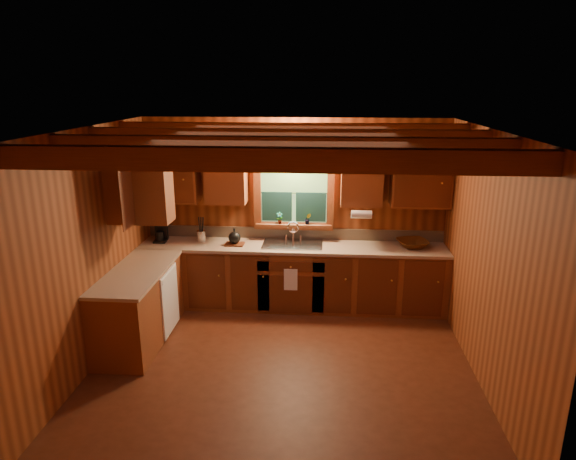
% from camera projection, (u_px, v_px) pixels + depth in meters
% --- Properties ---
extents(room, '(4.20, 4.20, 4.20)m').
position_uv_depth(room, '(282.00, 256.00, 5.20)').
color(room, '#4D2312').
rests_on(room, ground).
extents(ceiling_beams, '(4.20, 2.54, 0.18)m').
position_uv_depth(ceiling_beams, '(282.00, 142.00, 4.86)').
color(ceiling_beams, brown).
rests_on(ceiling_beams, room).
extents(base_cabinets, '(4.20, 2.22, 0.86)m').
position_uv_depth(base_cabinets, '(254.00, 284.00, 6.71)').
color(base_cabinets, brown).
rests_on(base_cabinets, ground).
extents(countertop, '(4.20, 2.24, 0.04)m').
position_uv_depth(countertop, '(255.00, 253.00, 6.58)').
color(countertop, tan).
rests_on(countertop, base_cabinets).
extents(backsplash, '(4.20, 0.02, 0.16)m').
position_uv_depth(backsplash, '(294.00, 233.00, 7.09)').
color(backsplash, tan).
rests_on(backsplash, room).
extents(dishwasher_panel, '(0.02, 0.60, 0.80)m').
position_uv_depth(dishwasher_panel, '(170.00, 301.00, 6.20)').
color(dishwasher_panel, white).
rests_on(dishwasher_panel, base_cabinets).
extents(upper_cabinets, '(4.19, 1.77, 0.78)m').
position_uv_depth(upper_cabinets, '(248.00, 179.00, 6.44)').
color(upper_cabinets, brown).
rests_on(upper_cabinets, room).
extents(window, '(1.12, 0.08, 1.00)m').
position_uv_depth(window, '(294.00, 196.00, 6.92)').
color(window, brown).
rests_on(window, room).
extents(window_sill, '(1.06, 0.14, 0.04)m').
position_uv_depth(window_sill, '(294.00, 225.00, 6.99)').
color(window_sill, brown).
rests_on(window_sill, room).
extents(wall_sconce, '(0.45, 0.21, 0.17)m').
position_uv_depth(wall_sconce, '(293.00, 151.00, 6.62)').
color(wall_sconce, black).
rests_on(wall_sconce, room).
extents(paper_towel_roll, '(0.27, 0.11, 0.11)m').
position_uv_depth(paper_towel_roll, '(361.00, 214.00, 6.57)').
color(paper_towel_roll, white).
rests_on(paper_towel_roll, upper_cabinets).
extents(dish_towel, '(0.18, 0.01, 0.30)m').
position_uv_depth(dish_towel, '(291.00, 280.00, 6.63)').
color(dish_towel, white).
rests_on(dish_towel, base_cabinets).
extents(sink, '(0.82, 0.48, 0.43)m').
position_uv_depth(sink, '(292.00, 248.00, 6.85)').
color(sink, silver).
rests_on(sink, countertop).
extents(coffee_maker, '(0.17, 0.22, 0.30)m').
position_uv_depth(coffee_maker, '(161.00, 231.00, 6.96)').
color(coffee_maker, black).
rests_on(coffee_maker, countertop).
extents(utensil_crock, '(0.13, 0.13, 0.36)m').
position_uv_depth(utensil_crock, '(201.00, 235.00, 6.97)').
color(utensil_crock, silver).
rests_on(utensil_crock, countertop).
extents(cutting_board, '(0.26, 0.19, 0.02)m').
position_uv_depth(cutting_board, '(235.00, 244.00, 6.84)').
color(cutting_board, '#522311').
rests_on(cutting_board, countertop).
extents(teakettle, '(0.17, 0.17, 0.21)m').
position_uv_depth(teakettle, '(234.00, 237.00, 6.81)').
color(teakettle, black).
rests_on(teakettle, cutting_board).
extents(wicker_basket, '(0.50, 0.50, 0.10)m').
position_uv_depth(wicker_basket, '(412.00, 244.00, 6.73)').
color(wicker_basket, '#48230C').
rests_on(wicker_basket, countertop).
extents(potted_plant_left, '(0.10, 0.08, 0.17)m').
position_uv_depth(potted_plant_left, '(280.00, 218.00, 6.95)').
color(potted_plant_left, '#522311').
rests_on(potted_plant_left, window_sill).
extents(potted_plant_right, '(0.09, 0.08, 0.16)m').
position_uv_depth(potted_plant_right, '(308.00, 219.00, 6.94)').
color(potted_plant_right, '#522311').
rests_on(potted_plant_right, window_sill).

